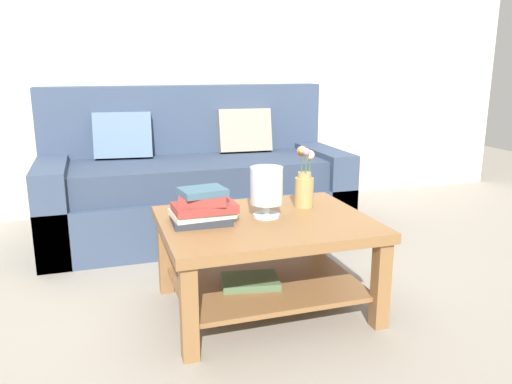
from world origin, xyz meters
The scene contains 7 objects.
ground_plane centered at (0.00, 0.00, 0.00)m, with size 10.00×10.00×0.00m, color gray.
back_wall centered at (0.00, 1.65, 1.35)m, with size 6.40×0.12×2.70m, color beige.
couch centered at (-0.02, 0.87, 0.36)m, with size 2.12×0.90×1.06m.
coffee_table centered at (0.08, -0.44, 0.34)m, with size 1.01×0.80×0.48m.
book_stack_main centered at (-0.22, -0.41, 0.55)m, with size 0.31×0.25×0.17m.
glass_hurricane_vase centered at (0.10, -0.41, 0.63)m, with size 0.16×0.16×0.25m.
flower_pitcher centered at (0.35, -0.30, 0.60)m, with size 0.11×0.11×0.32m.
Camera 1 is at (-0.70, -2.70, 1.21)m, focal length 35.70 mm.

